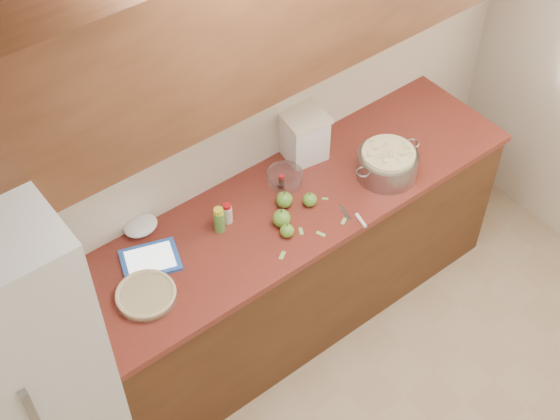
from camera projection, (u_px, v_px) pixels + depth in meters
room_shell at (537, 379)px, 2.72m from camera, size 3.60×3.60×3.60m
counter_run at (278, 269)px, 4.13m from camera, size 2.64×0.68×0.92m
upper_cabinets at (254, 13)px, 3.12m from camera, size 2.60×0.34×0.70m
fridge at (6, 377)px, 3.18m from camera, size 0.70×0.70×1.80m
pie at (146, 295)px, 3.41m from camera, size 0.28×0.28×0.04m
colander at (387, 163)px, 3.91m from camera, size 0.41×0.31×0.15m
flour_canister at (303, 135)px, 3.96m from camera, size 0.25×0.25×0.27m
tablet at (150, 260)px, 3.56m from camera, size 0.31×0.27×0.02m
paring_knife at (359, 219)px, 3.74m from camera, size 0.06×0.19×0.02m
lemon_bottle at (219, 220)px, 3.65m from camera, size 0.05×0.05×0.14m
cinnamon_shaker at (227, 213)px, 3.70m from camera, size 0.05×0.05×0.11m
vanilla_bottle at (281, 182)px, 3.87m from camera, size 0.03×0.03×0.08m
mixing_bowl at (285, 177)px, 3.89m from camera, size 0.19×0.19×0.07m
paper_towel at (140, 226)px, 3.67m from camera, size 0.20×0.18×0.07m
apple_left at (282, 218)px, 3.69m from camera, size 0.09×0.09×0.10m
apple_center at (284, 200)px, 3.78m from camera, size 0.08×0.08×0.09m
apple_front at (287, 231)px, 3.65m from camera, size 0.07×0.07×0.08m
apple_extra at (310, 200)px, 3.79m from camera, size 0.07×0.07×0.08m
peel_a at (325, 199)px, 3.84m from camera, size 0.03×0.03×0.00m
peel_b at (282, 255)px, 3.59m from camera, size 0.05×0.04×0.00m
peel_c at (301, 231)px, 3.69m from camera, size 0.04×0.05×0.00m
peel_d at (344, 221)px, 3.74m from camera, size 0.05×0.04×0.00m
peel_e at (321, 234)px, 3.68m from camera, size 0.03×0.05×0.00m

